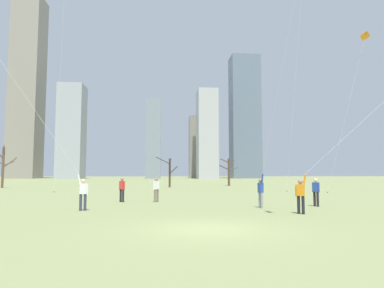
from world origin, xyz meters
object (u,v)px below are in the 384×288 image
at_px(bare_tree_left_of_center, 229,171).
at_px(bystander_strolling_midfield, 316,191).
at_px(kite_flyer_midfield_center_teal, 20,98).
at_px(bare_tree_rightmost, 3,166).
at_px(kite_flyer_foreground_right_purple, 270,138).
at_px(bare_tree_leftmost, 170,171).
at_px(kite_flyer_midfield_left_white, 372,125).
at_px(distant_kite_high_overhead_orange, 362,47).
at_px(bystander_watching_nearby, 156,188).
at_px(bystander_far_off_by_trees, 122,188).

bearing_deg(bare_tree_left_of_center, bystander_strolling_midfield, -92.23).
height_order(kite_flyer_midfield_center_teal, bare_tree_rightmost, kite_flyer_midfield_center_teal).
xyz_separation_m(kite_flyer_foreground_right_purple, bare_tree_rightmost, (-26.26, 30.09, -0.85)).
bearing_deg(bare_tree_leftmost, kite_flyer_midfield_left_white, -75.72).
height_order(bare_tree_rightmost, bare_tree_left_of_center, bare_tree_rightmost).
bearing_deg(distant_kite_high_overhead_orange, kite_flyer_foreground_right_purple, -132.55).
bearing_deg(kite_flyer_midfield_left_white, bystander_watching_nearby, 138.77).
bearing_deg(bystander_watching_nearby, bystander_strolling_midfield, -22.39).
height_order(bystander_strolling_midfield, bare_tree_rightmost, bare_tree_rightmost).
bearing_deg(kite_flyer_foreground_right_purple, bare_tree_leftmost, 98.38).
height_order(bystander_far_off_by_trees, bare_tree_leftmost, bare_tree_leftmost).
distance_m(bystander_far_off_by_trees, bystander_strolling_midfield, 12.28).
bearing_deg(bystander_watching_nearby, kite_flyer_midfield_center_teal, -134.48).
bearing_deg(kite_flyer_midfield_center_teal, kite_flyer_foreground_right_purple, 1.98).
bearing_deg(bare_tree_rightmost, bystander_far_off_by_trees, -52.75).
distance_m(kite_flyer_foreground_right_purple, bare_tree_leftmost, 30.88).
height_order(kite_flyer_midfield_center_teal, bare_tree_leftmost, kite_flyer_midfield_center_teal).
height_order(kite_flyer_midfield_left_white, bare_tree_rightmost, kite_flyer_midfield_left_white).
distance_m(distant_kite_high_overhead_orange, bare_tree_leftmost, 27.71).
xyz_separation_m(bare_tree_leftmost, bare_tree_left_of_center, (9.16, 4.86, 0.12)).
bearing_deg(bare_tree_leftmost, kite_flyer_foreground_right_purple, -81.62).
relative_size(bystander_strolling_midfield, bare_tree_left_of_center, 0.39).
relative_size(kite_flyer_midfield_left_white, bystander_far_off_by_trees, 8.44).
bearing_deg(bystander_far_off_by_trees, distant_kite_high_overhead_orange, 24.57).
relative_size(kite_flyer_midfield_left_white, kite_flyer_foreground_right_purple, 0.70).
xyz_separation_m(bystander_far_off_by_trees, bystander_strolling_midfield, (11.59, -4.08, 0.00)).
bearing_deg(bare_tree_left_of_center, bare_tree_leftmost, -152.07).
height_order(kite_flyer_foreground_right_purple, bystander_watching_nearby, kite_flyer_foreground_right_purple).
distance_m(kite_flyer_midfield_center_teal, bystander_far_off_by_trees, 9.15).
xyz_separation_m(bystander_watching_nearby, bystander_strolling_midfield, (9.29, -3.83, 0.00)).
xyz_separation_m(kite_flyer_foreground_right_purple, bystander_far_off_by_trees, (-8.21, 6.35, -2.82)).
distance_m(kite_flyer_midfield_left_white, kite_flyer_foreground_right_purple, 4.66).
bearing_deg(bare_tree_left_of_center, distant_kite_high_overhead_orange, -57.82).
bearing_deg(bystander_far_off_by_trees, bystander_watching_nearby, -6.14).
bearing_deg(bare_tree_rightmost, distant_kite_high_overhead_orange, -16.72).
distance_m(distant_kite_high_overhead_orange, bare_tree_left_of_center, 24.99).
bearing_deg(kite_flyer_midfield_left_white, kite_flyer_midfield_center_teal, 172.68).
xyz_separation_m(bystander_far_off_by_trees, bystander_watching_nearby, (2.29, -0.25, 0.00)).
bearing_deg(kite_flyer_midfield_left_white, bystander_far_off_by_trees, 143.83).
xyz_separation_m(kite_flyer_foreground_right_purple, bystander_watching_nearby, (-5.92, 6.10, -2.82)).
bearing_deg(bystander_watching_nearby, bare_tree_rightmost, 130.31).
relative_size(bystander_far_off_by_trees, bare_tree_left_of_center, 0.39).
distance_m(bare_tree_leftmost, bare_tree_left_of_center, 10.37).
height_order(kite_flyer_foreground_right_purple, bare_tree_rightmost, kite_flyer_foreground_right_purple).
bearing_deg(bare_tree_left_of_center, bare_tree_rightmost, -170.30).
xyz_separation_m(bystander_strolling_midfield, bare_tree_rightmost, (-29.64, 27.82, 1.97)).
bearing_deg(distant_kite_high_overhead_orange, kite_flyer_midfield_center_teal, -147.79).
bearing_deg(kite_flyer_foreground_right_purple, bystander_strolling_midfield, 33.91).
xyz_separation_m(kite_flyer_midfield_left_white, kite_flyer_midfield_center_teal, (-16.24, 2.09, 1.37)).
xyz_separation_m(kite_flyer_foreground_right_purple, kite_flyer_midfield_center_teal, (-12.33, -0.43, 1.74)).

